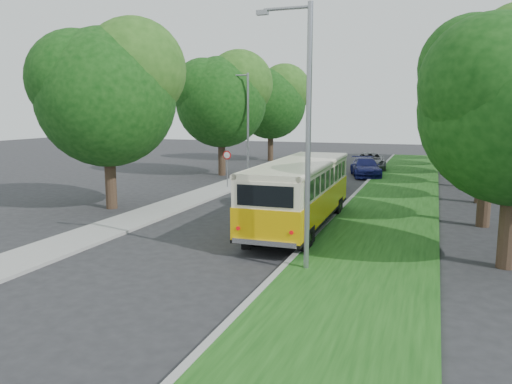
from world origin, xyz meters
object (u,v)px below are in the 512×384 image
(lamppost_far, at_px, (247,122))
(car_white, at_px, (323,179))
(car_grey, at_px, (370,161))
(lamppost_near, at_px, (305,130))
(car_blue, at_px, (365,167))
(vintage_bus, at_px, (300,195))
(car_silver, at_px, (322,183))

(lamppost_far, distance_m, car_white, 7.56)
(car_white, relative_size, car_grey, 0.84)
(car_grey, bearing_deg, lamppost_near, -95.99)
(car_white, distance_m, car_blue, 7.90)
(lamppost_far, height_order, vintage_bus, lamppost_far)
(car_blue, height_order, car_grey, car_grey)
(vintage_bus, bearing_deg, car_white, 95.62)
(lamppost_far, bearing_deg, vintage_bus, -60.62)
(lamppost_far, distance_m, car_silver, 8.25)
(lamppost_near, xyz_separation_m, car_grey, (-1.42, 27.93, -3.65))
(car_blue, bearing_deg, car_grey, 78.40)
(lamppost_near, relative_size, car_blue, 1.65)
(lamppost_near, bearing_deg, car_blue, 92.95)
(vintage_bus, distance_m, car_grey, 22.47)
(car_silver, height_order, car_grey, car_grey)
(car_white, xyz_separation_m, car_grey, (1.34, 12.22, -0.00))
(lamppost_near, relative_size, vintage_bus, 0.82)
(lamppost_far, distance_m, vintage_bus, 15.19)
(car_silver, bearing_deg, lamppost_far, 141.06)
(lamppost_far, relative_size, car_silver, 1.84)
(car_silver, bearing_deg, car_blue, 74.78)
(lamppost_near, height_order, car_silver, lamppost_near)
(car_silver, bearing_deg, car_white, 92.37)
(lamppost_near, bearing_deg, car_silver, 100.03)
(car_silver, xyz_separation_m, car_blue, (1.36, 8.97, 0.01))
(lamppost_far, xyz_separation_m, car_silver, (6.34, -4.01, -3.42))
(lamppost_far, height_order, car_silver, lamppost_far)
(lamppost_far, height_order, car_white, lamppost_far)
(vintage_bus, height_order, car_silver, vintage_bus)
(car_silver, height_order, car_blue, car_blue)
(lamppost_far, relative_size, car_white, 1.71)
(lamppost_near, height_order, lamppost_far, lamppost_near)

